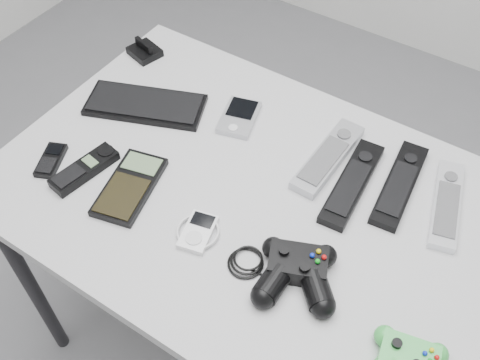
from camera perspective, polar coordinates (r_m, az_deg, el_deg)
The scene contains 14 objects.
floor at distance 1.75m, azimuth -2.44°, elevation -17.81°, with size 3.50×3.50×0.00m, color slate.
desk at distance 1.18m, azimuth 2.23°, elevation -3.77°, with size 1.10×0.70×0.73m.
pda_keyboard at distance 1.33m, azimuth -9.60°, elevation 7.59°, with size 0.27×0.11×0.02m, color black.
dock_bracket at distance 1.47m, azimuth -9.71°, elevation 13.04°, with size 0.07×0.06×0.04m, color black.
pda at distance 1.28m, azimuth -0.10°, elevation 6.43°, with size 0.07×0.12×0.02m, color #A9AAB0.
remote_silver_a at distance 1.20m, azimuth 8.95°, elevation 2.37°, with size 0.06×0.23×0.03m, color #A9AAB0.
remote_black_a at distance 1.16m, azimuth 11.34°, elevation -0.27°, with size 0.05×0.24×0.02m, color black.
remote_black_b at distance 1.18m, azimuth 15.93°, elevation -0.39°, with size 0.06×0.23×0.02m, color black.
remote_silver_b at distance 1.18m, azimuth 20.26°, elevation -2.28°, with size 0.05×0.22×0.02m, color silver.
mobile_phone at distance 1.25m, azimuth -18.67°, elevation 1.94°, with size 0.04×0.09×0.02m, color black.
cordless_handset at distance 1.21m, azimuth -15.53°, elevation 1.10°, with size 0.05×0.15×0.02m, color black.
calculator at distance 1.16m, azimuth -11.14°, elevation -0.62°, with size 0.09×0.18×0.02m, color black.
mp3_player at distance 1.08m, azimuth -4.30°, elevation -5.25°, with size 0.08×0.09×0.02m, color silver.
controller_black at distance 1.01m, azimuth 5.80°, elevation -9.12°, with size 0.25×0.16×0.05m, color black, non-canonical shape.
Camera 1 is at (0.42, -0.51, 1.62)m, focal length 42.00 mm.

